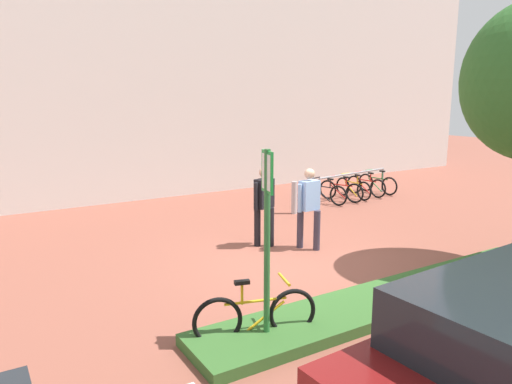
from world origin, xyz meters
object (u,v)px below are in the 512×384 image
object	(u,v)px
bike_rack_cluster	(353,187)
person_suited_dark	(264,202)
bike_at_sign	(256,315)
person_shirt_blue	(309,204)
bollard_steel	(294,198)
parking_sign_post	(267,220)

from	to	relation	value
bike_rack_cluster	person_suited_dark	size ratio (longest dim) A/B	1.85
bike_at_sign	person_shirt_blue	distance (m)	4.10
bollard_steel	parking_sign_post	bearing A→B (deg)	-128.76
bike_at_sign	person_suited_dark	size ratio (longest dim) A/B	0.95
parking_sign_post	bollard_steel	xyz separation A→B (m)	(4.47, 5.57, -1.21)
person_shirt_blue	bike_rack_cluster	bearing A→B (deg)	37.67
parking_sign_post	person_shirt_blue	bearing A→B (deg)	44.83
parking_sign_post	person_suited_dark	distance (m)	4.21
person_suited_dark	person_shirt_blue	size ratio (longest dim) A/B	1.00
person_shirt_blue	bike_at_sign	bearing A→B (deg)	-137.32
person_shirt_blue	parking_sign_post	bearing A→B (deg)	-135.17
parking_sign_post	person_suited_dark	world-z (taller)	parking_sign_post
parking_sign_post	bollard_steel	size ratio (longest dim) A/B	2.83
person_suited_dark	bollard_steel	bearing A→B (deg)	41.90
person_suited_dark	person_shirt_blue	xyz separation A→B (m)	(0.69, -0.65, 0.00)
bike_rack_cluster	person_shirt_blue	bearing A→B (deg)	-142.33
bike_at_sign	bike_rack_cluster	world-z (taller)	bike_at_sign
person_shirt_blue	person_suited_dark	bearing A→B (deg)	136.75
bollard_steel	person_suited_dark	bearing A→B (deg)	-138.10
parking_sign_post	bike_at_sign	xyz separation A→B (m)	(-0.08, 0.13, -1.31)
bike_at_sign	bike_rack_cluster	xyz separation A→B (m)	(7.38, 6.14, -0.00)
parking_sign_post	bike_at_sign	bearing A→B (deg)	122.54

